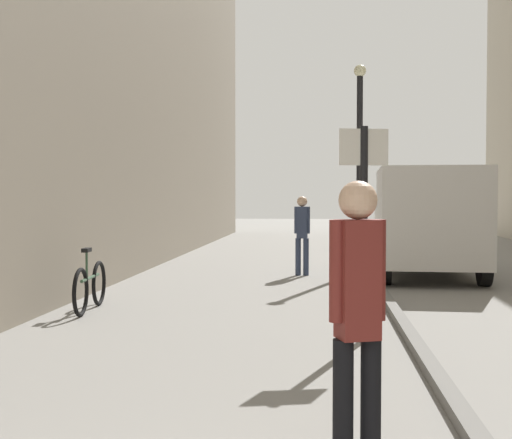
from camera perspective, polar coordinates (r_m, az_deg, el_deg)
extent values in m
plane|color=gray|center=(13.80, 3.20, -5.41)|extent=(80.00, 80.00, 0.00)
cube|color=#615F5B|center=(13.83, 9.78, -5.17)|extent=(0.16, 40.00, 0.12)
cylinder|color=black|center=(4.55, 7.09, -15.04)|extent=(0.13, 0.13, 0.87)
cylinder|color=black|center=(4.62, 9.31, -14.80)|extent=(0.13, 0.13, 0.87)
cube|color=maroon|center=(4.41, 8.26, -4.83)|extent=(0.30, 0.27, 0.74)
cylinder|color=maroon|center=(4.36, 6.64, -4.17)|extent=(0.10, 0.10, 0.63)
cylinder|color=maroon|center=(4.46, 9.84, -4.05)|extent=(0.10, 0.10, 0.63)
sphere|color=tan|center=(4.38, 8.29, 1.57)|extent=(0.24, 0.24, 0.24)
cylinder|color=#2D3851|center=(15.58, 3.44, -3.04)|extent=(0.12, 0.12, 0.82)
cylinder|color=#2D3851|center=(15.57, 4.08, -3.05)|extent=(0.12, 0.12, 0.82)
cube|color=#2D3851|center=(15.53, 3.77, -0.24)|extent=(0.24, 0.21, 0.70)
cylinder|color=#2D3851|center=(15.54, 3.31, -0.04)|extent=(0.10, 0.10, 0.60)
cylinder|color=#2D3851|center=(15.51, 4.23, -0.05)|extent=(0.10, 0.10, 0.60)
sphere|color=tan|center=(15.52, 3.77, 1.48)|extent=(0.23, 0.23, 0.23)
cube|color=silver|center=(15.22, 13.90, 0.28)|extent=(2.26, 3.60, 2.00)
cube|color=silver|center=(17.65, 13.08, -0.30)|extent=(2.16, 1.46, 1.50)
cube|color=black|center=(18.12, 12.95, 0.80)|extent=(1.76, 0.12, 0.66)
cylinder|color=black|center=(17.50, 10.00, -2.56)|extent=(0.26, 0.81, 0.80)
cylinder|color=black|center=(17.67, 16.17, -2.57)|extent=(0.26, 0.81, 0.80)
cylinder|color=black|center=(14.16, 10.48, -3.62)|extent=(0.26, 0.81, 0.80)
cylinder|color=black|center=(14.37, 18.07, -3.60)|extent=(0.26, 0.81, 0.80)
cylinder|color=black|center=(8.57, 8.72, -1.18)|extent=(0.10, 0.10, 2.60)
cube|color=white|center=(8.57, 8.76, 5.84)|extent=(0.59, 0.16, 0.44)
cylinder|color=black|center=(16.29, 8.41, 3.63)|extent=(0.14, 0.14, 4.50)
sphere|color=beige|center=(16.53, 8.45, 11.87)|extent=(0.28, 0.28, 0.28)
torus|color=black|center=(11.57, -12.65, -5.08)|extent=(0.10, 0.72, 0.72)
torus|color=black|center=(10.56, -14.07, -5.75)|extent=(0.10, 0.72, 0.72)
cylinder|color=#335138|center=(11.05, -13.33, -4.63)|extent=(0.11, 0.95, 0.05)
cylinder|color=#335138|center=(10.84, -13.60, -3.59)|extent=(0.04, 0.04, 0.40)
cube|color=black|center=(10.82, -13.61, -2.43)|extent=(0.11, 0.25, 0.06)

